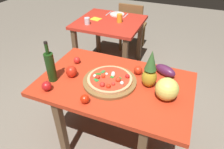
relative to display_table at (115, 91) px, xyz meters
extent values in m
plane|color=gray|center=(0.00, 0.00, -0.66)|extent=(10.00, 10.00, 0.00)
cube|color=brown|center=(-0.36, -0.36, -0.30)|extent=(0.06, 0.06, 0.72)
cube|color=brown|center=(-0.36, 0.36, -0.30)|extent=(0.06, 0.06, 0.72)
cube|color=brown|center=(0.36, 0.36, -0.30)|extent=(0.06, 0.06, 0.72)
cube|color=red|center=(0.00, 0.00, 0.07)|extent=(1.29, 0.82, 0.04)
cube|color=brown|center=(-0.96, 0.92, -0.30)|extent=(0.06, 0.06, 0.72)
cube|color=brown|center=(-0.21, 0.92, -0.30)|extent=(0.06, 0.06, 0.72)
cube|color=brown|center=(-0.96, 1.66, -0.30)|extent=(0.06, 0.06, 0.72)
cube|color=brown|center=(-0.21, 1.66, -0.30)|extent=(0.06, 0.06, 0.72)
cube|color=red|center=(-0.59, 1.29, 0.07)|extent=(0.91, 0.85, 0.04)
cube|color=brown|center=(-0.28, 2.18, -0.46)|extent=(0.04, 0.04, 0.41)
cube|color=brown|center=(-0.61, 2.18, -0.46)|extent=(0.04, 0.04, 0.41)
cube|color=brown|center=(-0.28, 1.85, -0.46)|extent=(0.04, 0.04, 0.41)
cube|color=brown|center=(-0.61, 1.85, -0.46)|extent=(0.04, 0.04, 0.41)
cube|color=brown|center=(-0.44, 2.01, -0.23)|extent=(0.40, 0.40, 0.04)
cube|color=brown|center=(-0.44, 1.83, -0.01)|extent=(0.40, 0.04, 0.40)
cylinder|color=brown|center=(-0.04, -0.02, 0.11)|extent=(0.45, 0.45, 0.02)
cylinder|color=tan|center=(-0.04, -0.02, 0.13)|extent=(0.38, 0.38, 0.02)
cylinder|color=red|center=(-0.04, -0.02, 0.14)|extent=(0.33, 0.33, 0.00)
sphere|color=red|center=(0.04, -0.03, 0.16)|extent=(0.04, 0.04, 0.04)
sphere|color=red|center=(-0.09, -0.03, 0.15)|extent=(0.03, 0.03, 0.03)
sphere|color=red|center=(-0.13, -0.06, 0.16)|extent=(0.04, 0.04, 0.04)
sphere|color=red|center=(-0.05, -0.14, 0.16)|extent=(0.04, 0.04, 0.04)
sphere|color=red|center=(0.02, -0.10, 0.15)|extent=(0.03, 0.03, 0.03)
sphere|color=red|center=(0.00, -0.14, 0.16)|extent=(0.04, 0.04, 0.04)
sphere|color=red|center=(0.10, 0.04, 0.16)|extent=(0.04, 0.04, 0.04)
cube|color=#357021|center=(-0.15, -0.01, 0.15)|extent=(0.05, 0.05, 0.00)
cube|color=#298737|center=(-0.13, -0.10, 0.15)|extent=(0.05, 0.05, 0.00)
cube|color=#397E39|center=(-0.12, 0.03, 0.15)|extent=(0.03, 0.05, 0.00)
cube|color=#267E25|center=(-0.02, 0.00, 0.15)|extent=(0.03, 0.05, 0.00)
cube|color=#2F7E33|center=(0.04, -0.01, 0.15)|extent=(0.04, 0.05, 0.00)
sphere|color=white|center=(-0.03, 0.04, 0.16)|extent=(0.03, 0.03, 0.03)
sphere|color=white|center=(-0.02, 0.01, 0.16)|extent=(0.04, 0.04, 0.04)
sphere|color=white|center=(-0.16, -0.06, 0.15)|extent=(0.03, 0.03, 0.03)
sphere|color=white|center=(-0.08, 0.01, 0.15)|extent=(0.02, 0.02, 0.02)
sphere|color=white|center=(0.08, -0.06, 0.16)|extent=(0.03, 0.03, 0.03)
cylinder|color=#193912|center=(-0.50, -0.17, 0.22)|extent=(0.08, 0.08, 0.26)
cylinder|color=#193912|center=(-0.50, -0.17, 0.40)|extent=(0.03, 0.03, 0.09)
cylinder|color=black|center=(-0.50, -0.17, 0.45)|extent=(0.03, 0.03, 0.02)
ellipsoid|color=#B59123|center=(0.27, 0.06, 0.18)|extent=(0.12, 0.12, 0.16)
cone|color=#35642D|center=(0.27, 0.06, 0.34)|extent=(0.10, 0.10, 0.17)
sphere|color=#DED65F|center=(0.43, -0.04, 0.18)|extent=(0.18, 0.18, 0.18)
ellipsoid|color=red|center=(-0.38, -0.06, 0.14)|extent=(0.10, 0.10, 0.11)
ellipsoid|color=#4F1E41|center=(0.37, 0.27, 0.14)|extent=(0.22, 0.17, 0.09)
sphere|color=red|center=(-0.45, 0.15, 0.13)|extent=(0.06, 0.06, 0.06)
sphere|color=red|center=(0.15, 0.19, 0.13)|extent=(0.08, 0.08, 0.08)
sphere|color=red|center=(-0.47, -0.30, 0.13)|extent=(0.08, 0.08, 0.08)
sphere|color=red|center=(-0.12, -0.31, 0.13)|extent=(0.07, 0.07, 0.07)
cylinder|color=#F7A127|center=(-0.44, 1.30, 0.15)|extent=(0.08, 0.08, 0.11)
cylinder|color=silver|center=(-0.82, 1.06, 0.14)|extent=(0.07, 0.07, 0.09)
cylinder|color=white|center=(-0.57, 1.56, 0.10)|extent=(0.22, 0.22, 0.02)
cube|color=silver|center=(-0.71, 1.56, 0.10)|extent=(0.02, 0.18, 0.01)
cube|color=silver|center=(-0.43, 1.56, 0.10)|extent=(0.02, 0.18, 0.01)
cube|color=yellow|center=(-0.79, 1.28, 0.10)|extent=(0.16, 0.14, 0.01)
camera|label=1|loc=(0.49, -1.27, 1.15)|focal=32.58mm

